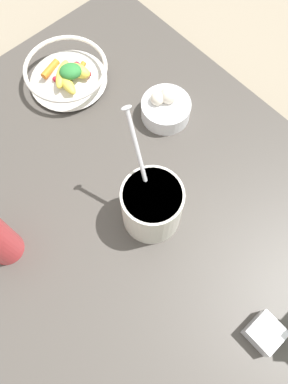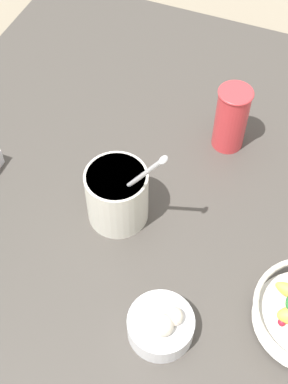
% 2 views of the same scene
% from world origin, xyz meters
% --- Properties ---
extents(ground_plane, '(6.00, 6.00, 0.00)m').
position_xyz_m(ground_plane, '(0.00, 0.00, 0.00)').
color(ground_plane, gray).
extents(countertop, '(1.08, 1.08, 0.04)m').
position_xyz_m(countertop, '(0.00, 0.00, 0.02)').
color(countertop, '#47423D').
rests_on(countertop, ground_plane).
extents(fruit_bowl, '(0.20, 0.20, 0.07)m').
position_xyz_m(fruit_bowl, '(0.23, 0.36, 0.08)').
color(fruit_bowl, silver).
rests_on(fruit_bowl, countertop).
extents(yogurt_tub, '(0.12, 0.17, 0.25)m').
position_xyz_m(yogurt_tub, '(0.14, -0.03, 0.11)').
color(yogurt_tub, silver).
rests_on(yogurt_tub, countertop).
extents(spice_jar, '(0.06, 0.06, 0.04)m').
position_xyz_m(spice_jar, '(0.14, -0.34, 0.06)').
color(spice_jar, silver).
rests_on(spice_jar, countertop).
extents(garlic_bowl, '(0.11, 0.11, 0.08)m').
position_xyz_m(garlic_bowl, '(0.34, 0.13, 0.07)').
color(garlic_bowl, white).
rests_on(garlic_bowl, countertop).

